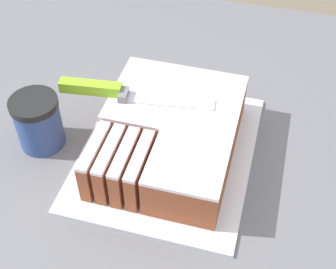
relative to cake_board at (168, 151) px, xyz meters
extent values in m
cube|color=slate|center=(-0.07, 0.03, -0.46)|extent=(1.40, 1.10, 0.92)
cube|color=silver|center=(0.00, 0.00, 0.00)|extent=(0.31, 0.38, 0.01)
cube|color=#994C2D|center=(0.00, 0.06, 0.04)|extent=(0.24, 0.18, 0.08)
cube|color=white|center=(0.00, 0.06, 0.08)|extent=(0.24, 0.18, 0.01)
cube|color=#994C2D|center=(0.06, -0.09, 0.04)|extent=(0.13, 0.12, 0.08)
cube|color=white|center=(0.06, -0.09, 0.08)|extent=(0.13, 0.12, 0.01)
cube|color=#994C2D|center=(-0.10, -0.09, 0.04)|extent=(0.02, 0.12, 0.08)
cube|color=white|center=(-0.10, -0.09, 0.08)|extent=(0.02, 0.12, 0.01)
cube|color=#994C2D|center=(-0.08, -0.09, 0.04)|extent=(0.02, 0.12, 0.08)
cube|color=white|center=(-0.08, -0.09, 0.08)|extent=(0.02, 0.12, 0.01)
cube|color=#994C2D|center=(-0.05, -0.09, 0.04)|extent=(0.02, 0.12, 0.08)
cube|color=white|center=(-0.05, -0.09, 0.08)|extent=(0.02, 0.12, 0.01)
cube|color=#994C2D|center=(-0.02, -0.09, 0.04)|extent=(0.02, 0.12, 0.08)
cube|color=white|center=(-0.02, -0.09, 0.08)|extent=(0.02, 0.12, 0.01)
cube|color=silver|center=(-0.01, 0.04, 0.09)|extent=(0.18, 0.05, 0.00)
cube|color=slate|center=(-0.09, 0.03, 0.10)|extent=(0.02, 0.03, 0.02)
cube|color=#8CCC26|center=(-0.16, 0.02, 0.10)|extent=(0.12, 0.04, 0.02)
cylinder|color=#334C8C|center=(-0.24, -0.04, 0.04)|extent=(0.08, 0.08, 0.09)
cylinder|color=black|center=(-0.24, -0.04, 0.10)|extent=(0.09, 0.09, 0.01)
camera|label=1|loc=(0.16, -0.57, 0.66)|focal=50.00mm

